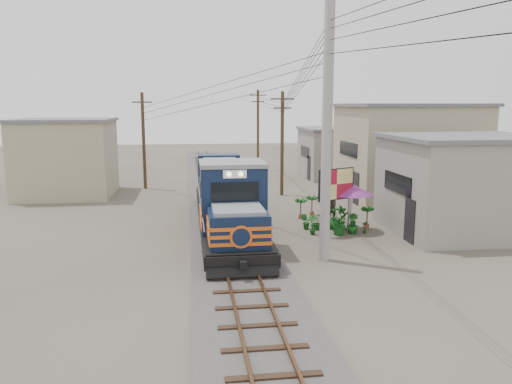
{
  "coord_description": "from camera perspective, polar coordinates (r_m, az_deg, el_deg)",
  "views": [
    {
      "loc": [
        -1.76,
        -19.14,
        6.14
      ],
      "look_at": [
        1.24,
        3.04,
        2.2
      ],
      "focal_mm": 35.0,
      "sensor_mm": 36.0,
      "label": 1
    }
  ],
  "objects": [
    {
      "name": "shophouse_front",
      "position": [
        26.09,
        22.96,
        0.85
      ],
      "size": [
        7.35,
        6.3,
        4.7
      ],
      "color": "gray",
      "rests_on": "ground"
    },
    {
      "name": "shophouse_back",
      "position": [
        43.27,
        9.51,
        4.5
      ],
      "size": [
        6.3,
        6.3,
        4.2
      ],
      "color": "gray",
      "rests_on": "ground"
    },
    {
      "name": "wooden_pole_mid",
      "position": [
        33.82,
        3.01,
        5.79
      ],
      "size": [
        1.6,
        0.24,
        7.0
      ],
      "color": "#4C3826",
      "rests_on": "ground"
    },
    {
      "name": "utility_pole_main",
      "position": [
        19.41,
        8.1,
        6.51
      ],
      "size": [
        0.4,
        0.4,
        10.0
      ],
      "color": "#9E9B93",
      "rests_on": "ground"
    },
    {
      "name": "market_umbrella",
      "position": [
        24.66,
        10.86,
        0.3
      ],
      "size": [
        2.44,
        2.44,
        2.35
      ],
      "rotation": [
        0.0,
        0.0,
        -0.16
      ],
      "color": "black",
      "rests_on": "ground"
    },
    {
      "name": "plant_nursery",
      "position": [
        24.64,
        8.98,
        -3.39
      ],
      "size": [
        3.08,
        2.21,
        1.14
      ],
      "color": "#154C18",
      "rests_on": "ground"
    },
    {
      "name": "wooden_pole_left",
      "position": [
        37.37,
        -12.73,
        5.96
      ],
      "size": [
        1.6,
        0.24,
        7.0
      ],
      "color": "#4C3826",
      "rests_on": "ground"
    },
    {
      "name": "shophouse_mid",
      "position": [
        34.39,
        16.89,
        4.5
      ],
      "size": [
        8.4,
        7.35,
        6.2
      ],
      "color": "tan",
      "rests_on": "ground"
    },
    {
      "name": "wooden_pole_far",
      "position": [
        47.65,
        0.22,
        7.32
      ],
      "size": [
        1.6,
        0.24,
        7.5
      ],
      "color": "#4C3826",
      "rests_on": "ground"
    },
    {
      "name": "vendor",
      "position": [
        26.87,
        8.65,
        -1.52
      ],
      "size": [
        0.7,
        0.56,
        1.67
      ],
      "primitive_type": "imported",
      "rotation": [
        0.0,
        0.0,
        3.43
      ],
      "color": "black",
      "rests_on": "ground"
    },
    {
      "name": "locomotive",
      "position": [
        24.29,
        -3.4,
        -0.75
      ],
      "size": [
        2.72,
        14.78,
        3.66
      ],
      "color": "black",
      "rests_on": "ground"
    },
    {
      "name": "shophouse_left",
      "position": [
        36.27,
        -20.84,
        3.74
      ],
      "size": [
        6.3,
        6.3,
        5.2
      ],
      "color": "tan",
      "rests_on": "ground"
    },
    {
      "name": "billboard",
      "position": [
        23.78,
        9.14,
        0.67
      ],
      "size": [
        1.93,
        0.96,
        3.19
      ],
      "rotation": [
        0.0,
        0.0,
        0.43
      ],
      "color": "#99999E",
      "rests_on": "ground"
    },
    {
      "name": "power_lines",
      "position": [
        27.72,
        -4.45,
        12.9
      ],
      "size": [
        9.65,
        19.0,
        3.3
      ],
      "color": "black",
      "rests_on": "ground"
    },
    {
      "name": "ballast",
      "position": [
        29.82,
        -4.15,
        -1.77
      ],
      "size": [
        3.6,
        70.0,
        0.16
      ],
      "primitive_type": "cube",
      "color": "#595651",
      "rests_on": "ground"
    },
    {
      "name": "track",
      "position": [
        29.78,
        -4.16,
        -1.43
      ],
      "size": [
        1.15,
        70.0,
        0.12
      ],
      "color": "#51331E",
      "rests_on": "ground"
    },
    {
      "name": "ground",
      "position": [
        20.18,
        -2.35,
        -7.74
      ],
      "size": [
        120.0,
        120.0,
        0.0
      ],
      "primitive_type": "plane",
      "color": "#473F35",
      "rests_on": "ground"
    }
  ]
}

